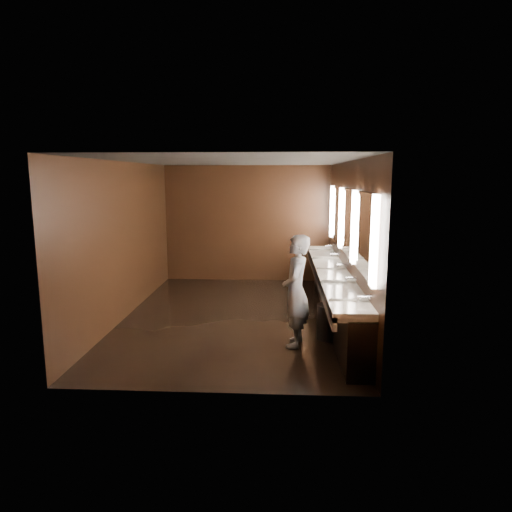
{
  "coord_description": "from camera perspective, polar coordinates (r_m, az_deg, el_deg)",
  "views": [
    {
      "loc": [
        0.81,
        -8.03,
        2.54
      ],
      "look_at": [
        0.38,
        0.0,
        1.13
      ],
      "focal_mm": 32.0,
      "sensor_mm": 36.0,
      "label": 1
    }
  ],
  "objects": [
    {
      "name": "floor",
      "position": [
        8.46,
        -2.57,
        -7.54
      ],
      "size": [
        6.0,
        6.0,
        0.0
      ],
      "primitive_type": "plane",
      "color": "black",
      "rests_on": "ground"
    },
    {
      "name": "ceiling",
      "position": [
        8.07,
        -2.73,
        11.77
      ],
      "size": [
        4.0,
        6.0,
        0.02
      ],
      "primitive_type": "cube",
      "color": "#2D2D2B",
      "rests_on": "wall_back"
    },
    {
      "name": "wall_back",
      "position": [
        11.12,
        -1.1,
        4.06
      ],
      "size": [
        4.0,
        0.02,
        2.8
      ],
      "primitive_type": "cube",
      "color": "black",
      "rests_on": "floor"
    },
    {
      "name": "wall_front",
      "position": [
        5.22,
        -5.94,
        -2.75
      ],
      "size": [
        4.0,
        0.02,
        2.8
      ],
      "primitive_type": "cube",
      "color": "black",
      "rests_on": "floor"
    },
    {
      "name": "wall_left",
      "position": [
        8.58,
        -16.06,
        1.92
      ],
      "size": [
        0.02,
        6.0,
        2.8
      ],
      "primitive_type": "cube",
      "color": "black",
      "rests_on": "floor"
    },
    {
      "name": "wall_right",
      "position": [
        8.19,
        11.41,
        1.74
      ],
      "size": [
        0.02,
        6.0,
        2.8
      ],
      "primitive_type": "cube",
      "color": "black",
      "rests_on": "floor"
    },
    {
      "name": "sink_counter",
      "position": [
        8.34,
        9.79,
        -4.39
      ],
      "size": [
        0.55,
        5.4,
        1.01
      ],
      "color": "black",
      "rests_on": "floor"
    },
    {
      "name": "mirror_band",
      "position": [
        8.15,
        11.36,
        4.18
      ],
      "size": [
        0.06,
        5.03,
        1.15
      ],
      "color": "white",
      "rests_on": "wall_right"
    },
    {
      "name": "person",
      "position": [
        6.87,
        5.01,
        -4.37
      ],
      "size": [
        0.49,
        0.67,
        1.69
      ],
      "primitive_type": "imported",
      "rotation": [
        0.0,
        0.0,
        -1.72
      ],
      "color": "#96B5E0",
      "rests_on": "floor"
    },
    {
      "name": "trash_bin",
      "position": [
        7.35,
        8.99,
        -8.13
      ],
      "size": [
        0.47,
        0.47,
        0.55
      ],
      "primitive_type": "cylinder",
      "rotation": [
        0.0,
        0.0,
        0.41
      ],
      "color": "black",
      "rests_on": "floor"
    }
  ]
}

